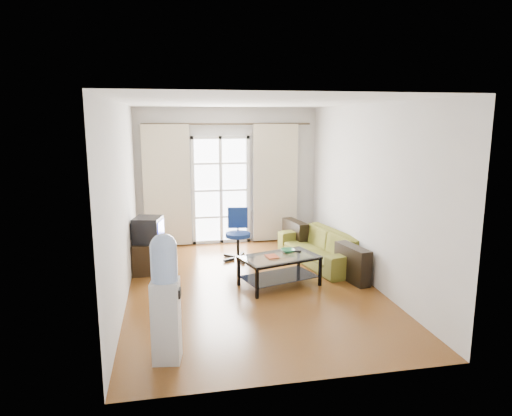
{
  "coord_description": "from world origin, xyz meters",
  "views": [
    {
      "loc": [
        -1.18,
        -6.4,
        2.47
      ],
      "look_at": [
        0.14,
        0.35,
        1.13
      ],
      "focal_mm": 32.0,
      "sensor_mm": 36.0,
      "label": 1
    }
  ],
  "objects_px": {
    "sofa": "(321,247)",
    "water_cooler": "(165,296)",
    "crt_tv": "(147,230)",
    "tv_stand": "(148,256)",
    "task_chair": "(238,244)",
    "coffee_table": "(279,267)"
  },
  "relations": [
    {
      "from": "tv_stand",
      "to": "task_chair",
      "type": "xyz_separation_m",
      "value": [
        1.56,
        0.36,
        0.02
      ]
    },
    {
      "from": "crt_tv",
      "to": "water_cooler",
      "type": "bearing_deg",
      "value": -70.15
    },
    {
      "from": "sofa",
      "to": "task_chair",
      "type": "distance_m",
      "value": 1.47
    },
    {
      "from": "coffee_table",
      "to": "crt_tv",
      "type": "xyz_separation_m",
      "value": [
        -1.96,
        1.04,
        0.41
      ]
    },
    {
      "from": "tv_stand",
      "to": "crt_tv",
      "type": "bearing_deg",
      "value": -82.98
    },
    {
      "from": "tv_stand",
      "to": "water_cooler",
      "type": "xyz_separation_m",
      "value": [
        0.3,
        -2.98,
        0.46
      ]
    },
    {
      "from": "tv_stand",
      "to": "crt_tv",
      "type": "xyz_separation_m",
      "value": [
        0.0,
        -0.05,
        0.46
      ]
    },
    {
      "from": "tv_stand",
      "to": "water_cooler",
      "type": "height_order",
      "value": "water_cooler"
    },
    {
      "from": "tv_stand",
      "to": "water_cooler",
      "type": "bearing_deg",
      "value": -81.72
    },
    {
      "from": "crt_tv",
      "to": "task_chair",
      "type": "bearing_deg",
      "value": 28.95
    },
    {
      "from": "coffee_table",
      "to": "task_chair",
      "type": "distance_m",
      "value": 1.51
    },
    {
      "from": "tv_stand",
      "to": "water_cooler",
      "type": "distance_m",
      "value": 3.03
    },
    {
      "from": "coffee_table",
      "to": "task_chair",
      "type": "xyz_separation_m",
      "value": [
        -0.4,
        1.46,
        -0.03
      ]
    },
    {
      "from": "sofa",
      "to": "tv_stand",
      "type": "height_order",
      "value": "sofa"
    },
    {
      "from": "coffee_table",
      "to": "tv_stand",
      "type": "distance_m",
      "value": 2.24
    },
    {
      "from": "sofa",
      "to": "crt_tv",
      "type": "bearing_deg",
      "value": -103.38
    },
    {
      "from": "coffee_table",
      "to": "crt_tv",
      "type": "bearing_deg",
      "value": 151.89
    },
    {
      "from": "coffee_table",
      "to": "sofa",
      "type": "bearing_deg",
      "value": 44.08
    },
    {
      "from": "task_chair",
      "to": "water_cooler",
      "type": "bearing_deg",
      "value": -102.24
    },
    {
      "from": "tv_stand",
      "to": "crt_tv",
      "type": "height_order",
      "value": "crt_tv"
    },
    {
      "from": "sofa",
      "to": "water_cooler",
      "type": "bearing_deg",
      "value": -54.32
    },
    {
      "from": "crt_tv",
      "to": "tv_stand",
      "type": "bearing_deg",
      "value": 108.56
    }
  ]
}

